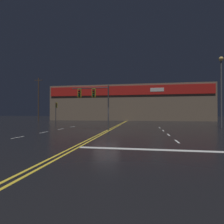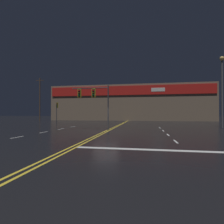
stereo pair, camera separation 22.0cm
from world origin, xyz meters
The scene contains 7 objects.
ground_plane centered at (0.00, 0.00, 0.00)m, with size 200.00×200.00×0.00m, color black.
road_markings centered at (1.27, -1.83, 0.00)m, with size 17.18×60.00×0.01m.
traffic_signal_median centered at (-1.81, 1.39, 3.71)m, with size 4.20×0.36×4.90m.
traffic_signal_corner_northwest centered at (-11.87, 12.39, 2.83)m, with size 0.42×0.36×3.85m.
streetlight_median_approach centered at (13.73, 7.29, 5.89)m, with size 0.56×0.56×9.20m.
building_backdrop centered at (0.00, 31.03, 4.60)m, with size 41.47×10.23×9.17m.
utility_pole_row centered at (1.57, 23.08, 6.05)m, with size 46.69×0.26×12.44m.
Camera 1 is at (3.49, -17.32, 1.82)m, focal length 28.00 mm.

